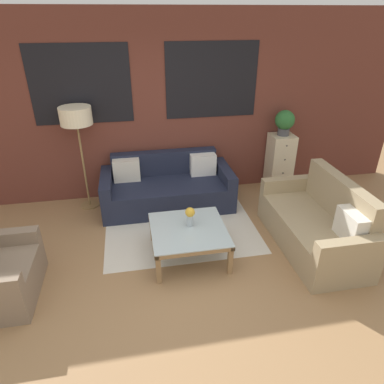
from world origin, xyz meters
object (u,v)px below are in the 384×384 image
Objects in this scene: floor_lamp at (76,120)px; settee_vintage at (317,226)px; drawer_cabinet at (279,162)px; flower_vase at (190,215)px; potted_plant at (285,121)px; couch_dark at (167,188)px; coffee_table at (188,233)px.

settee_vintage is at bearing -28.67° from floor_lamp.
drawer_cabinet reaches higher than flower_vase.
potted_plant is (3.15, 0.05, -0.20)m from floor_lamp.
potted_plant reaches higher than couch_dark.
coffee_table is 2.42m from drawer_cabinet.
floor_lamp is at bearing -179.04° from potted_plant.
floor_lamp is 2.15m from flower_vase.
couch_dark reaches higher than flower_vase.
coffee_table is at bearing -139.42° from drawer_cabinet.
drawer_cabinet is at bearing 39.96° from flower_vase.
settee_vintage is 4.14× the size of potted_plant.
drawer_cabinet is 0.70m from potted_plant.
settee_vintage is at bearing -39.61° from couch_dark.
potted_plant is at bearing 83.31° from settee_vintage.
drawer_cabinet is at bearing 6.80° from couch_dark.
settee_vintage is 1.76× the size of drawer_cabinet.
drawer_cabinet is at bearing 40.58° from coffee_table.
drawer_cabinet reaches higher than settee_vintage.
coffee_table is 2.23× the size of potted_plant.
settee_vintage is at bearing -96.69° from potted_plant.
floor_lamp is 6.27× the size of flower_vase.
flower_vase is at bearing 174.45° from settee_vintage.
couch_dark is at bearing 95.74° from flower_vase.
coffee_table is 2.56m from potted_plant.
floor_lamp is at bearing 151.33° from settee_vintage.
floor_lamp is (-1.22, 0.18, 1.10)m from couch_dark.
potted_plant reaches higher than drawer_cabinet.
coffee_table is 0.95× the size of drawer_cabinet.
couch_dark is 4.89× the size of potted_plant.
floor_lamp reaches higher than coffee_table.
drawer_cabinet reaches higher than couch_dark.
coffee_table is (-1.64, 0.10, 0.04)m from settee_vintage.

